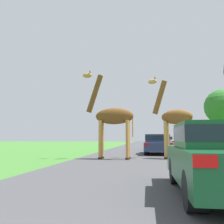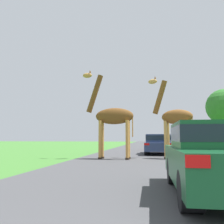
# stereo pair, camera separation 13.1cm
# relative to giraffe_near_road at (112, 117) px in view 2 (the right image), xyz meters

# --- Properties ---
(road) EXTENTS (7.73, 120.00, 0.00)m
(road) POSITION_rel_giraffe_near_road_xyz_m (1.78, 16.35, -2.40)
(road) COLOR #424244
(road) RESTS_ON ground
(giraffe_near_road) EXTENTS (3.03, 0.84, 5.20)m
(giraffe_near_road) POSITION_rel_giraffe_near_road_xyz_m (0.00, 0.00, 0.00)
(giraffe_near_road) COLOR #B77F3D
(giraffe_near_road) RESTS_ON ground
(giraffe_companion) EXTENTS (2.60, 1.31, 4.95)m
(giraffe_companion) POSITION_rel_giraffe_near_road_xyz_m (3.56, 0.75, 0.02)
(giraffe_companion) COLOR tan
(giraffe_companion) RESTS_ON ground
(car_lead_maroon) EXTENTS (1.74, 4.01, 1.50)m
(car_lead_maroon) POSITION_rel_giraffe_near_road_xyz_m (3.45, -8.10, -1.60)
(car_lead_maroon) COLOR #144C28
(car_lead_maroon) RESTS_ON ground
(car_queue_right) EXTENTS (1.91, 4.63, 1.45)m
(car_queue_right) POSITION_rel_giraffe_near_road_xyz_m (2.72, 4.72, -1.63)
(car_queue_right) COLOR navy
(car_queue_right) RESTS_ON ground
(car_queue_left) EXTENTS (1.75, 4.47, 1.41)m
(car_queue_left) POSITION_rel_giraffe_near_road_xyz_m (4.25, 17.42, -1.64)
(car_queue_left) COLOR silver
(car_queue_left) RESTS_ON ground
(car_far_ahead) EXTENTS (1.76, 4.02, 1.41)m
(car_far_ahead) POSITION_rel_giraffe_near_road_xyz_m (3.09, 10.78, -1.66)
(car_far_ahead) COLOR maroon
(car_far_ahead) RESTS_ON ground
(tree_right_cluster) EXTENTS (4.43, 4.43, 7.31)m
(tree_right_cluster) POSITION_rel_giraffe_near_road_xyz_m (11.43, 17.86, 2.67)
(tree_right_cluster) COLOR #4C3828
(tree_right_cluster) RESTS_ON ground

